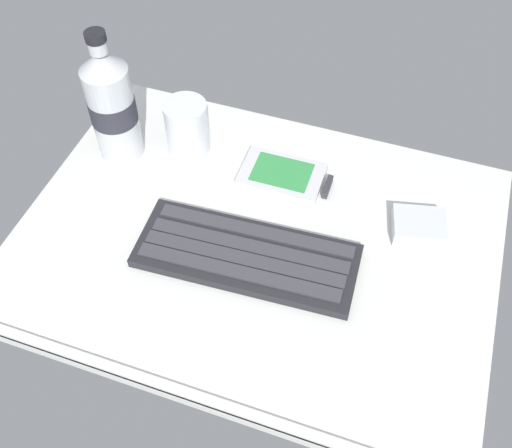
{
  "coord_description": "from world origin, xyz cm",
  "views": [
    {
      "loc": [
        16.06,
        -46.48,
        65.08
      ],
      "look_at": [
        0.0,
        0.0,
        3.0
      ],
      "focal_mm": 42.2,
      "sensor_mm": 36.0,
      "label": 1
    }
  ],
  "objects_px": {
    "water_bottle": "(112,105)",
    "keyboard": "(245,255)",
    "handheld_device": "(286,176)",
    "juice_cup": "(187,129)",
    "charger_block": "(419,226)"
  },
  "relations": [
    {
      "from": "water_bottle",
      "to": "keyboard",
      "type": "bearing_deg",
      "value": -27.77
    },
    {
      "from": "handheld_device",
      "to": "juice_cup",
      "type": "relative_size",
      "value": 1.51
    },
    {
      "from": "keyboard",
      "to": "water_bottle",
      "type": "height_order",
      "value": "water_bottle"
    },
    {
      "from": "keyboard",
      "to": "handheld_device",
      "type": "xyz_separation_m",
      "value": [
        0.01,
        0.15,
        -0.0
      ]
    },
    {
      "from": "handheld_device",
      "to": "water_bottle",
      "type": "height_order",
      "value": "water_bottle"
    },
    {
      "from": "keyboard",
      "to": "charger_block",
      "type": "height_order",
      "value": "charger_block"
    },
    {
      "from": "keyboard",
      "to": "water_bottle",
      "type": "bearing_deg",
      "value": 152.23
    },
    {
      "from": "handheld_device",
      "to": "water_bottle",
      "type": "distance_m",
      "value": 0.27
    },
    {
      "from": "handheld_device",
      "to": "charger_block",
      "type": "relative_size",
      "value": 1.84
    },
    {
      "from": "charger_block",
      "to": "juice_cup",
      "type": "bearing_deg",
      "value": 172.3
    },
    {
      "from": "keyboard",
      "to": "charger_block",
      "type": "xyz_separation_m",
      "value": [
        0.21,
        0.12,
        0.0
      ]
    },
    {
      "from": "keyboard",
      "to": "charger_block",
      "type": "relative_size",
      "value": 4.22
    },
    {
      "from": "juice_cup",
      "to": "charger_block",
      "type": "height_order",
      "value": "juice_cup"
    },
    {
      "from": "juice_cup",
      "to": "handheld_device",
      "type": "bearing_deg",
      "value": -5.25
    },
    {
      "from": "keyboard",
      "to": "water_bottle",
      "type": "relative_size",
      "value": 1.42
    }
  ]
}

